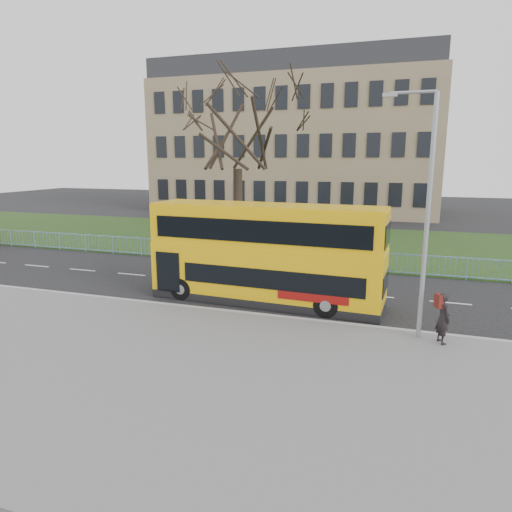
{
  "coord_description": "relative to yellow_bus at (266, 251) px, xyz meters",
  "views": [
    {
      "loc": [
        7.03,
        -16.82,
        5.73
      ],
      "look_at": [
        1.15,
        1.0,
        1.73
      ],
      "focal_mm": 32.0,
      "sensor_mm": 36.0,
      "label": 1
    }
  ],
  "objects": [
    {
      "name": "ground",
      "position": [
        -1.79,
        -0.31,
        -2.11
      ],
      "size": [
        120.0,
        120.0,
        0.0
      ],
      "primitive_type": "plane",
      "color": "black",
      "rests_on": "ground"
    },
    {
      "name": "street_lamp",
      "position": [
        5.78,
        -2.31,
        2.17
      ],
      "size": [
        1.61,
        0.17,
        7.58
      ],
      "rotation": [
        0.0,
        0.0,
        -0.01
      ],
      "color": "#999CA1",
      "rests_on": "pavement"
    },
    {
      "name": "grass_verge",
      "position": [
        -1.79,
        13.99,
        -2.07
      ],
      "size": [
        80.0,
        15.4,
        0.08
      ],
      "primitive_type": "cube",
      "color": "#1C3714",
      "rests_on": "ground"
    },
    {
      "name": "bare_tree",
      "position": [
        -4.79,
        9.69,
        4.01
      ],
      "size": [
        8.45,
        8.45,
        12.07
      ],
      "primitive_type": null,
      "color": "black",
      "rests_on": "grass_verge"
    },
    {
      "name": "yellow_bus",
      "position": [
        0.0,
        0.0,
        0.0
      ],
      "size": [
        9.47,
        2.68,
        3.93
      ],
      "rotation": [
        0.0,
        0.0,
        -0.05
      ],
      "color": "yellow",
      "rests_on": "ground"
    },
    {
      "name": "pavement",
      "position": [
        -1.79,
        -7.06,
        -2.05
      ],
      "size": [
        80.0,
        10.5,
        0.12
      ],
      "primitive_type": "cube",
      "color": "slate",
      "rests_on": "ground"
    },
    {
      "name": "guard_railing",
      "position": [
        -1.79,
        6.29,
        -1.56
      ],
      "size": [
        40.0,
        0.12,
        1.1
      ],
      "primitive_type": null,
      "color": "#73A2CD",
      "rests_on": "ground"
    },
    {
      "name": "kerb",
      "position": [
        -1.79,
        -1.86,
        -2.04
      ],
      "size": [
        80.0,
        0.2,
        0.14
      ],
      "primitive_type": "cube",
      "color": "#9B9A9D",
      "rests_on": "ground"
    },
    {
      "name": "civic_building",
      "position": [
        -6.79,
        34.69,
        4.89
      ],
      "size": [
        30.0,
        15.0,
        14.0
      ],
      "primitive_type": "cube",
      "color": "#887556",
      "rests_on": "ground"
    },
    {
      "name": "pedestrian",
      "position": [
        6.54,
        -2.66,
        -1.17
      ],
      "size": [
        0.61,
        0.7,
        1.63
      ],
      "primitive_type": "imported",
      "rotation": [
        0.0,
        0.0,
        2.02
      ],
      "color": "black",
      "rests_on": "pavement"
    }
  ]
}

